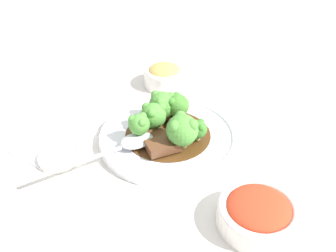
# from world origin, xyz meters

# --- Properties ---
(ground_plane) EXTENTS (4.00, 4.00, 0.00)m
(ground_plane) POSITION_xyz_m (0.00, 0.00, 0.00)
(ground_plane) COLOR silver
(main_plate) EXTENTS (0.25, 0.25, 0.02)m
(main_plate) POSITION_xyz_m (0.00, 0.00, 0.01)
(main_plate) COLOR white
(main_plate) RESTS_ON ground_plane
(beef_strip_0) EXTENTS (0.07, 0.07, 0.01)m
(beef_strip_0) POSITION_xyz_m (0.02, -0.01, 0.02)
(beef_strip_0) COLOR #56331E
(beef_strip_0) RESTS_ON main_plate
(beef_strip_1) EXTENTS (0.05, 0.04, 0.01)m
(beef_strip_1) POSITION_xyz_m (-0.03, 0.01, 0.02)
(beef_strip_1) COLOR #56331E
(beef_strip_1) RESTS_ON main_plate
(beef_strip_2) EXTENTS (0.07, 0.06, 0.02)m
(beef_strip_2) POSITION_xyz_m (-0.05, -0.02, 0.03)
(beef_strip_2) COLOR #56331E
(beef_strip_2) RESTS_ON main_plate
(broccoli_floret_0) EXTENTS (0.03, 0.03, 0.04)m
(broccoli_floret_0) POSITION_xyz_m (0.01, -0.05, 0.04)
(broccoli_floret_0) COLOR #8EB756
(broccoli_floret_0) RESTS_ON main_plate
(broccoli_floret_1) EXTENTS (0.06, 0.06, 0.06)m
(broccoli_floret_1) POSITION_xyz_m (-0.02, -0.04, 0.05)
(broccoli_floret_1) COLOR #7FA84C
(broccoli_floret_1) RESTS_ON main_plate
(broccoli_floret_2) EXTENTS (0.05, 0.05, 0.05)m
(broccoli_floret_2) POSITION_xyz_m (0.00, 0.03, 0.05)
(broccoli_floret_2) COLOR #7FA84C
(broccoli_floret_2) RESTS_ON main_plate
(broccoli_floret_3) EXTENTS (0.04, 0.04, 0.05)m
(broccoli_floret_3) POSITION_xyz_m (-0.04, 0.03, 0.05)
(broccoli_floret_3) COLOR #7FA84C
(broccoli_floret_3) RESTS_ON main_plate
(broccoli_floret_4) EXTENTS (0.04, 0.04, 0.05)m
(broccoli_floret_4) POSITION_xyz_m (0.05, 0.01, 0.05)
(broccoli_floret_4) COLOR #8EB756
(broccoli_floret_4) RESTS_ON main_plate
(broccoli_floret_5) EXTENTS (0.05, 0.05, 0.05)m
(broccoli_floret_5) POSITION_xyz_m (0.04, 0.04, 0.05)
(broccoli_floret_5) COLOR #7FA84C
(broccoli_floret_5) RESTS_ON main_plate
(serving_spoon) EXTENTS (0.21, 0.13, 0.01)m
(serving_spoon) POSITION_xyz_m (-0.07, 0.04, 0.03)
(serving_spoon) COLOR silver
(serving_spoon) RESTS_ON main_plate
(side_bowl_kimchi) EXTENTS (0.12, 0.12, 0.05)m
(side_bowl_kimchi) POSITION_xyz_m (-0.10, -0.21, 0.02)
(side_bowl_kimchi) COLOR white
(side_bowl_kimchi) RESTS_ON ground_plane
(side_bowl_appetizer) EXTENTS (0.09, 0.09, 0.05)m
(side_bowl_appetizer) POSITION_xyz_m (0.17, 0.12, 0.03)
(side_bowl_appetizer) COLOR white
(side_bowl_appetizer) RESTS_ON ground_plane
(sauce_dish) EXTENTS (0.07, 0.07, 0.01)m
(sauce_dish) POSITION_xyz_m (-0.15, 0.13, 0.01)
(sauce_dish) COLOR white
(sauce_dish) RESTS_ON ground_plane
(paper_napkin) EXTENTS (0.14, 0.11, 0.01)m
(paper_napkin) POSITION_xyz_m (-0.11, 0.18, 0.00)
(paper_napkin) COLOR white
(paper_napkin) RESTS_ON ground_plane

